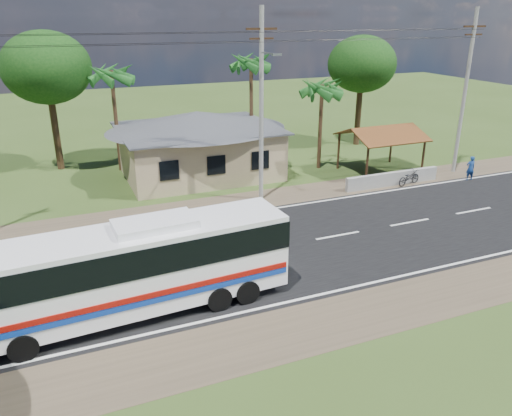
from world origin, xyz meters
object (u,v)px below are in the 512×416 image
at_px(motorcycle, 409,177).
at_px(person, 470,168).
at_px(waiting_shed, 382,134).
at_px(coach_bus, 131,264).

relative_size(motorcycle, person, 1.16).
distance_m(waiting_shed, coach_bus, 22.52).
relative_size(waiting_shed, person, 3.11).
bearing_deg(person, waiting_shed, -28.97).
xyz_separation_m(motorcycle, person, (4.49, -0.72, 0.32)).
height_order(coach_bus, person, coach_bus).
bearing_deg(motorcycle, waiting_shed, -11.94).
height_order(waiting_shed, coach_bus, coach_bus).
relative_size(waiting_shed, motorcycle, 2.67).
bearing_deg(motorcycle, person, -112.02).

